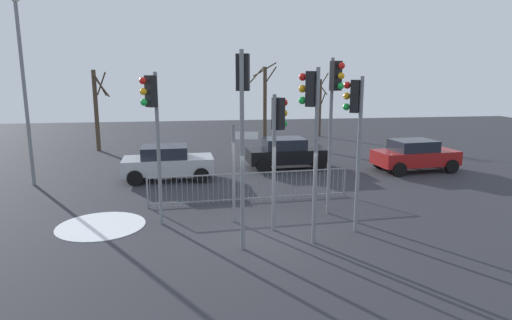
% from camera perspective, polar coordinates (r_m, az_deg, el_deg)
% --- Properties ---
extents(ground_plane, '(60.00, 60.00, 0.00)m').
position_cam_1_polar(ground_plane, '(12.72, 1.26, -9.63)').
color(ground_plane, '#2D2D33').
extents(traffic_light_mid_right, '(0.49, 0.44, 4.46)m').
position_cam_1_polar(traffic_light_mid_right, '(12.53, 12.85, 5.19)').
color(traffic_light_mid_right, slate).
rests_on(traffic_light_mid_right, ground).
extents(traffic_light_rear_left, '(0.49, 0.45, 3.97)m').
position_cam_1_polar(traffic_light_rear_left, '(12.41, 2.87, 3.72)').
color(traffic_light_rear_left, slate).
rests_on(traffic_light_rear_left, ground).
extents(traffic_light_rear_right, '(0.48, 0.45, 4.58)m').
position_cam_1_polar(traffic_light_rear_right, '(13.02, -13.36, 5.77)').
color(traffic_light_rear_right, slate).
rests_on(traffic_light_rear_right, ground).
extents(traffic_light_foreground_left, '(0.39, 0.54, 5.01)m').
position_cam_1_polar(traffic_light_foreground_left, '(13.87, 10.20, 7.48)').
color(traffic_light_foreground_left, slate).
rests_on(traffic_light_foreground_left, ground).
extents(traffic_light_foreground_right, '(0.37, 0.55, 5.11)m').
position_cam_1_polar(traffic_light_foreground_right, '(10.95, -1.74, 7.02)').
color(traffic_light_foreground_right, slate).
rests_on(traffic_light_foreground_right, ground).
extents(traffic_light_mid_left, '(0.49, 0.44, 4.70)m').
position_cam_1_polar(traffic_light_mid_left, '(11.44, 7.30, 5.65)').
color(traffic_light_mid_left, slate).
rests_on(traffic_light_mid_left, ground).
extents(direction_sign_post, '(0.78, 0.21, 3.06)m').
position_cam_1_polar(direction_sign_post, '(13.21, -2.68, -1.06)').
color(direction_sign_post, slate).
rests_on(direction_sign_post, ground).
extents(pedestrian_guard_railing, '(7.21, 0.55, 1.07)m').
position_cam_1_polar(pedestrian_guard_railing, '(15.56, -0.70, -3.52)').
color(pedestrian_guard_railing, slate).
rests_on(pedestrian_guard_railing, ground).
extents(car_silver_near, '(3.87, 2.07, 1.47)m').
position_cam_1_polar(car_silver_near, '(19.10, -11.51, -0.27)').
color(car_silver_near, '#B2B5BA').
rests_on(car_silver_near, ground).
extents(car_red_mid, '(3.95, 2.25, 1.47)m').
position_cam_1_polar(car_red_mid, '(21.66, 20.04, 0.64)').
color(car_red_mid, maroon).
rests_on(car_red_mid, ground).
extents(car_black_far, '(3.87, 2.07, 1.47)m').
position_cam_1_polar(car_black_far, '(20.96, 3.99, 0.97)').
color(car_black_far, black).
rests_on(car_black_far, ground).
extents(street_lamp, '(0.36, 0.36, 7.53)m').
position_cam_1_polar(street_lamp, '(19.64, -28.20, 10.04)').
color(street_lamp, slate).
rests_on(street_lamp, ground).
extents(bare_tree_left, '(0.94, 1.52, 4.69)m').
position_cam_1_polar(bare_tree_left, '(27.04, -20.11, 6.39)').
color(bare_tree_left, '#473828').
rests_on(bare_tree_left, ground).
extents(bare_tree_centre, '(1.75, 1.56, 4.51)m').
position_cam_1_polar(bare_tree_centre, '(31.58, 8.30, 7.11)').
color(bare_tree_centre, '#473828').
rests_on(bare_tree_centre, ground).
extents(bare_tree_right, '(1.91, 1.15, 5.20)m').
position_cam_1_polar(bare_tree_right, '(29.02, 1.16, 7.71)').
color(bare_tree_right, '#473828').
rests_on(bare_tree_right, ground).
extents(snow_patch_kerb, '(2.63, 2.63, 0.01)m').
position_cam_1_polar(snow_patch_kerb, '(14.13, -19.60, -8.09)').
color(snow_patch_kerb, white).
rests_on(snow_patch_kerb, ground).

